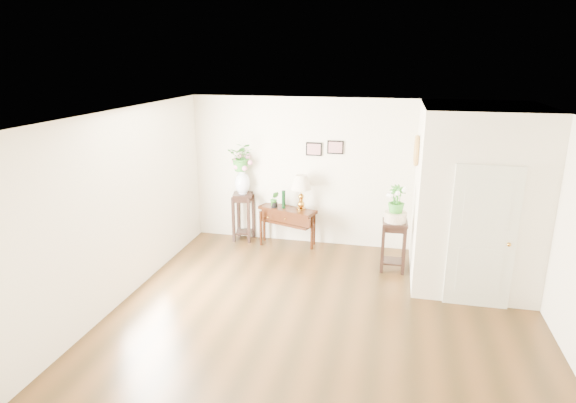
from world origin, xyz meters
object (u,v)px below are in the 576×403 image
(console_table, at_px, (287,227))
(table_lamp, at_px, (301,191))
(plant_stand_b, at_px, (393,246))
(plant_stand_a, at_px, (243,217))

(console_table, distance_m, table_lamp, 0.77)
(table_lamp, relative_size, plant_stand_b, 0.77)
(plant_stand_a, relative_size, plant_stand_b, 1.10)
(console_table, distance_m, plant_stand_a, 0.92)
(table_lamp, height_order, plant_stand_a, table_lamp)
(table_lamp, xyz_separation_m, plant_stand_b, (1.74, -0.71, -0.66))
(table_lamp, height_order, plant_stand_b, table_lamp)
(table_lamp, relative_size, plant_stand_a, 0.70)
(console_table, xyz_separation_m, plant_stand_b, (2.00, -0.71, 0.06))
(console_table, bearing_deg, plant_stand_b, 0.42)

